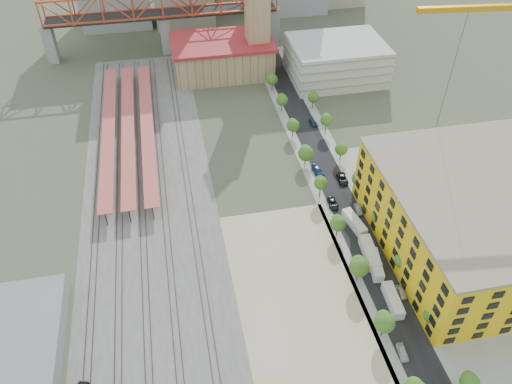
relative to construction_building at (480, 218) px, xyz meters
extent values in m
plane|color=#474C38|center=(-42.00, 20.00, -9.41)|extent=(400.00, 400.00, 0.00)
cube|color=#605E59|center=(-78.00, 37.50, -9.38)|extent=(36.00, 165.00, 0.06)
cube|color=tan|center=(-46.00, -11.50, -9.38)|extent=(28.00, 67.00, 0.06)
cube|color=black|center=(-26.00, 35.00, -9.38)|extent=(12.00, 170.00, 0.06)
cube|color=gray|center=(-31.50, 35.00, -9.39)|extent=(3.00, 170.00, 0.04)
cube|color=gray|center=(-20.50, 35.00, -9.39)|extent=(3.00, 170.00, 0.04)
cube|color=gray|center=(3.00, 0.00, -9.38)|extent=(50.00, 90.00, 0.06)
cube|color=#382B23|center=(-92.72, 37.50, -9.26)|extent=(0.12, 160.00, 0.18)
cube|color=#382B23|center=(-91.28, 37.50, -9.26)|extent=(0.12, 160.00, 0.18)
cube|color=#382B23|center=(-86.72, 37.50, -9.26)|extent=(0.12, 160.00, 0.18)
cube|color=#382B23|center=(-85.28, 37.50, -9.26)|extent=(0.12, 160.00, 0.18)
cube|color=#382B23|center=(-80.72, 37.50, -9.26)|extent=(0.12, 160.00, 0.18)
cube|color=#382B23|center=(-79.28, 37.50, -9.26)|extent=(0.12, 160.00, 0.18)
cube|color=#382B23|center=(-74.72, 37.50, -9.26)|extent=(0.12, 160.00, 0.18)
cube|color=#382B23|center=(-73.28, 37.50, -9.26)|extent=(0.12, 160.00, 0.18)
cube|color=#382B23|center=(-67.72, 37.50, -9.26)|extent=(0.12, 160.00, 0.18)
cube|color=#382B23|center=(-66.28, 37.50, -9.26)|extent=(0.12, 160.00, 0.18)
cube|color=#BB4848|center=(-89.00, 65.00, -5.41)|extent=(4.00, 80.00, 0.25)
cylinder|color=black|center=(-89.00, 65.00, -7.41)|extent=(0.24, 0.24, 4.00)
cube|color=#BB4848|center=(-83.00, 65.00, -5.41)|extent=(4.00, 80.00, 0.25)
cylinder|color=black|center=(-83.00, 65.00, -7.41)|extent=(0.24, 0.24, 4.00)
cube|color=#BB4848|center=(-77.00, 65.00, -5.41)|extent=(4.00, 80.00, 0.25)
cylinder|color=black|center=(-77.00, 65.00, -7.41)|extent=(0.24, 0.24, 4.00)
cube|color=tan|center=(-47.00, 102.00, -3.41)|extent=(36.00, 22.00, 12.00)
cube|color=maroon|center=(-47.00, 102.00, 3.09)|extent=(38.00, 24.00, 1.20)
cube|color=tan|center=(-34.00, 100.00, 10.59)|extent=(8.00, 8.00, 40.00)
cube|color=silver|center=(-6.00, 90.00, -2.41)|extent=(34.00, 26.00, 14.00)
cube|color=gray|center=(-112.00, 125.00, -1.91)|extent=(4.00, 6.00, 15.00)
cube|color=gray|center=(-22.00, 125.00, -1.91)|extent=(4.00, 6.00, 15.00)
cube|color=gray|center=(-67.00, 125.00, -1.91)|extent=(4.00, 6.00, 15.00)
cube|color=black|center=(-67.00, 125.00, 6.09)|extent=(90.00, 9.00, 1.00)
cube|color=yellow|center=(0.00, 0.00, -0.41)|extent=(44.00, 50.00, 18.00)
cube|color=gray|center=(0.00, 0.00, 8.99)|extent=(44.60, 50.60, 0.80)
cube|color=gray|center=(-108.00, -10.00, -6.91)|extent=(22.00, 32.00, 5.00)
ellipsoid|color=#4C6B59|center=(-122.00, 280.00, -77.41)|extent=(396.00, 216.00, 180.00)
ellipsoid|color=#4C6B59|center=(-2.00, 280.00, -101.41)|extent=(484.00, 264.00, 220.00)
ellipsoid|color=#4C6B59|center=(118.00, 280.00, -79.41)|extent=(418.00, 228.00, 190.00)
cube|color=orange|center=(7.82, 25.90, 40.27)|extent=(40.06, 5.66, 1.27)
cube|color=silver|center=(-26.00, -12.80, -8.18)|extent=(2.92, 9.14, 2.47)
cube|color=silver|center=(-26.00, -2.35, -8.18)|extent=(3.91, 9.29, 2.47)
cube|color=silver|center=(-26.00, 1.38, -8.02)|extent=(3.32, 10.28, 2.77)
cube|color=silver|center=(-26.00, 12.18, -8.16)|extent=(4.00, 9.45, 2.51)
imported|color=silver|center=(-29.00, -25.01, -8.68)|extent=(2.13, 4.42, 1.46)
imported|color=#A8A8AD|center=(-29.00, -1.35, -8.71)|extent=(1.92, 4.40, 1.41)
imported|color=black|center=(-29.00, 20.94, -8.70)|extent=(2.58, 5.23, 1.43)
imported|color=navy|center=(-29.00, 35.16, -8.62)|extent=(3.11, 5.73, 1.58)
imported|color=silver|center=(-23.00, -10.78, -8.74)|extent=(1.72, 4.00, 1.35)
imported|color=#929297|center=(-23.00, 17.32, -8.72)|extent=(1.86, 4.33, 1.39)
imported|color=black|center=(-23.00, 30.34, -8.65)|extent=(2.81, 5.60, 1.52)
imported|color=navy|center=(-23.00, 60.23, -8.76)|extent=(2.22, 4.62, 1.30)
camera|label=1|loc=(-69.09, -73.06, 82.88)|focal=35.00mm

